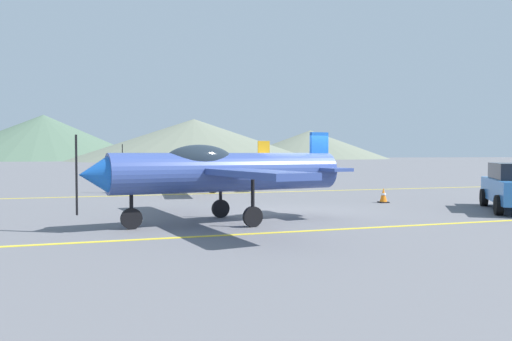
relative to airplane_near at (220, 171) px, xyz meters
The scene contains 9 objects.
ground_plane 3.55m from the airplane_near, 23.83° to the left, with size 400.00×400.00×0.00m, color slate.
apron_line_near 3.89m from the airplane_near, 34.94° to the right, with size 80.00×0.16×0.01m, color yellow.
apron_line_far 10.56m from the airplane_near, 73.59° to the left, with size 80.00×0.16×0.01m, color yellow.
airplane_near is the anchor object (origin of this frame).
airplane_mid 11.39m from the airplane_near, 81.57° to the left, with size 7.56×8.70×2.60m.
traffic_cone_front 8.45m from the airplane_near, 25.83° to the left, with size 0.36×0.36×0.59m.
hill_centerleft 149.24m from the airplane_near, 97.28° to the left, with size 62.27×62.27×13.63m, color #4C6651.
hill_centerright 123.10m from the airplane_near, 79.80° to the left, with size 67.62×67.62×11.42m, color slate.
hill_right 175.21m from the airplane_near, 65.24° to the left, with size 58.91×58.91×10.75m, color slate.
Camera 1 is at (-6.17, -14.72, 1.95)m, focal length 34.69 mm.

